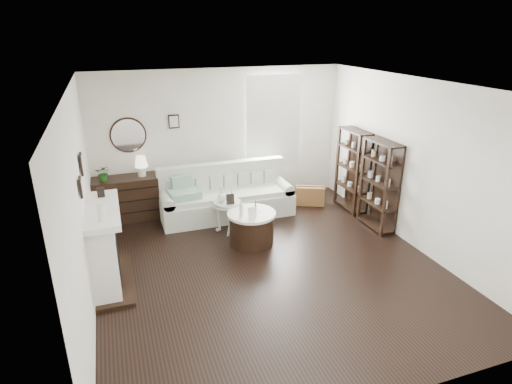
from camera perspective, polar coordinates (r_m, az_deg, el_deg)
name	(u,v)px	position (r m, az deg, el deg)	size (l,w,h in m)	color
room	(256,124)	(8.68, 0.00, 9.09)	(5.50, 5.50, 5.50)	black
fireplace	(105,249)	(6.32, -19.52, -7.19)	(0.50, 1.40, 1.84)	white
shelf_unit_far	(353,170)	(8.56, 12.75, 2.87)	(0.30, 0.80, 1.60)	black
shelf_unit_near	(379,185)	(7.85, 16.12, 0.88)	(0.30, 0.80, 1.60)	black
sofa	(226,199)	(8.25, -4.05, -0.88)	(2.50, 0.87, 0.97)	#B0BAA6
quilt	(184,194)	(7.89, -9.59, -0.25)	(0.55, 0.45, 0.14)	#228067
suitcase	(310,196)	(8.78, 7.20, -0.50)	(0.59, 0.20, 0.39)	brown
dresser	(125,199)	(8.35, -17.10, -0.87)	(1.23, 0.53, 0.82)	black
table_lamp	(141,166)	(8.17, -15.04, 3.35)	(0.24, 0.24, 0.38)	#F4E7CD
potted_plant	(104,173)	(8.12, -19.67, 2.39)	(0.26, 0.23, 0.29)	#1D5117
drum_table	(251,228)	(7.15, -0.61, -4.77)	(0.81, 0.81, 0.56)	black
pedestal_table	(227,204)	(7.43, -3.85, -1.63)	(0.49, 0.49, 0.59)	silver
eiffel_drum	(255,206)	(7.08, -0.07, -1.86)	(0.10, 0.10, 0.17)	black
bottle_drum	(241,208)	(6.85, -1.98, -2.19)	(0.07, 0.07, 0.28)	silver
card_frame_drum	(252,213)	(6.81, -0.52, -2.76)	(0.14, 0.01, 0.18)	white
eiffel_ped	(232,195)	(7.43, -3.24, -0.45)	(0.10, 0.10, 0.18)	black
flask_ped	(222,194)	(7.36, -4.57, -0.25)	(0.16, 0.16, 0.29)	silver
card_frame_ped	(230,199)	(7.27, -3.45, -0.95)	(0.14, 0.01, 0.18)	black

